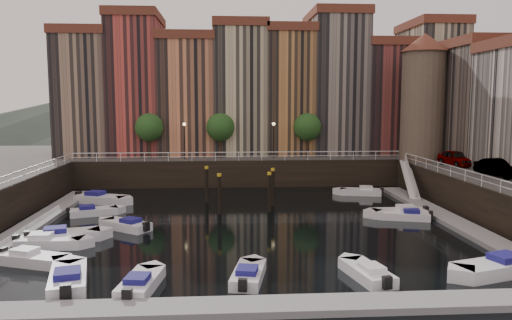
{
  "coord_description": "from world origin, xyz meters",
  "views": [
    {
      "loc": [
        -1.71,
        -38.72,
        9.46
      ],
      "look_at": [
        1.12,
        4.0,
        4.47
      ],
      "focal_mm": 35.0,
      "sensor_mm": 36.0,
      "label": 1
    }
  ],
  "objects": [
    {
      "name": "ground",
      "position": [
        0.0,
        0.0,
        0.0
      ],
      "size": [
        200.0,
        200.0,
        0.0
      ],
      "primitive_type": "plane",
      "color": "black",
      "rests_on": "ground"
    },
    {
      "name": "quay_far",
      "position": [
        0.0,
        26.0,
        1.5
      ],
      "size": [
        80.0,
        20.0,
        3.0
      ],
      "primitive_type": "cube",
      "color": "black",
      "rests_on": "ground"
    },
    {
      "name": "dock_left",
      "position": [
        -16.2,
        -1.0,
        0.17
      ],
      "size": [
        2.0,
        28.0,
        0.35
      ],
      "primitive_type": "cube",
      "color": "gray",
      "rests_on": "ground"
    },
    {
      "name": "dock_right",
      "position": [
        16.2,
        -1.0,
        0.17
      ],
      "size": [
        2.0,
        28.0,
        0.35
      ],
      "primitive_type": "cube",
      "color": "gray",
      "rests_on": "ground"
    },
    {
      "name": "dock_near",
      "position": [
        0.0,
        -17.0,
        0.17
      ],
      "size": [
        30.0,
        2.0,
        0.35
      ],
      "primitive_type": "cube",
      "color": "gray",
      "rests_on": "ground"
    },
    {
      "name": "mountains",
      "position": [
        1.72,
        110.0,
        7.92
      ],
      "size": [
        145.0,
        100.0,
        18.0
      ],
      "color": "#2D382D",
      "rests_on": "ground"
    },
    {
      "name": "far_terrace",
      "position": [
        3.31,
        23.5,
        10.95
      ],
      "size": [
        48.7,
        10.3,
        17.5
      ],
      "color": "#977860",
      "rests_on": "quay_far"
    },
    {
      "name": "corner_tower",
      "position": [
        20.0,
        14.5,
        10.19
      ],
      "size": [
        5.2,
        5.2,
        13.8
      ],
      "color": "#6B5B4C",
      "rests_on": "quay_right"
    },
    {
      "name": "promenade_trees",
      "position": [
        -1.33,
        18.2,
        6.58
      ],
      "size": [
        21.2,
        3.2,
        5.2
      ],
      "color": "black",
      "rests_on": "quay_far"
    },
    {
      "name": "street_lamps",
      "position": [
        -1.0,
        17.2,
        5.9
      ],
      "size": [
        10.36,
        0.36,
        4.18
      ],
      "color": "black",
      "rests_on": "quay_far"
    },
    {
      "name": "railings",
      "position": [
        0.0,
        4.88,
        3.79
      ],
      "size": [
        36.08,
        34.04,
        0.52
      ],
      "color": "white",
      "rests_on": "ground"
    },
    {
      "name": "gangway",
      "position": [
        17.1,
        10.0,
        1.92
      ],
      "size": [
        2.78,
        8.32,
        3.73
      ],
      "color": "white",
      "rests_on": "ground"
    },
    {
      "name": "mooring_pilings",
      "position": [
        -0.08,
        5.06,
        1.65
      ],
      "size": [
        6.43,
        5.22,
        3.78
      ],
      "color": "black",
      "rests_on": "ground"
    },
    {
      "name": "boat_left_0",
      "position": [
        -12.96,
        -9.62,
        0.34
      ],
      "size": [
        4.44,
        2.92,
        1.0
      ],
      "rotation": [
        0.0,
        0.0,
        -0.36
      ],
      "color": "white",
      "rests_on": "ground"
    },
    {
      "name": "boat_left_1",
      "position": [
        -13.16,
        -6.15,
        0.34
      ],
      "size": [
        4.48,
        1.76,
        1.02
      ],
      "rotation": [
        0.0,
        0.0,
        -0.03
      ],
      "color": "white",
      "rests_on": "ground"
    },
    {
      "name": "boat_left_2",
      "position": [
        -12.64,
        -4.8,
        0.37
      ],
      "size": [
        4.95,
        2.91,
        1.11
      ],
      "rotation": [
        0.0,
        0.0,
        0.27
      ],
      "color": "white",
      "rests_on": "ground"
    },
    {
      "name": "boat_left_3",
      "position": [
        -12.7,
        3.14,
        0.32
      ],
      "size": [
        4.18,
        2.67,
        0.94
      ],
      "rotation": [
        0.0,
        0.0,
        0.34
      ],
      "color": "white",
      "rests_on": "ground"
    },
    {
      "name": "boat_left_4",
      "position": [
        -13.29,
        8.31,
        0.4
      ],
      "size": [
        5.24,
        3.46,
        1.18
      ],
      "rotation": [
        0.0,
        0.0,
        -0.36
      ],
      "color": "white",
      "rests_on": "ground"
    },
    {
      "name": "boat_right_0",
      "position": [
        13.32,
        -13.14,
        0.4
      ],
      "size": [
        5.31,
        3.26,
        1.19
      ],
      "rotation": [
        0.0,
        0.0,
        3.45
      ],
      "color": "white",
      "rests_on": "ground"
    },
    {
      "name": "boat_right_2",
      "position": [
        13.02,
        -0.11,
        0.32
      ],
      "size": [
        4.19,
        2.45,
        0.94
      ],
      "rotation": [
        0.0,
        0.0,
        2.87
      ],
      "color": "white",
      "rests_on": "ground"
    },
    {
      "name": "boat_right_3",
      "position": [
        12.85,
        0.75,
        0.36
      ],
      "size": [
        4.62,
        1.68,
        1.06
      ],
      "rotation": [
        0.0,
        0.0,
        3.14
      ],
      "color": "white",
      "rests_on": "ground"
    },
    {
      "name": "boat_right_4",
      "position": [
        12.4,
        10.73,
        0.34
      ],
      "size": [
        4.45,
        2.45,
        1.0
      ],
      "rotation": [
        0.0,
        0.0,
        2.91
      ],
      "color": "white",
      "rests_on": "ground"
    },
    {
      "name": "boat_near_0",
      "position": [
        -9.72,
        -13.39,
        0.38
      ],
      "size": [
        2.87,
        5.05,
        1.13
      ],
      "rotation": [
        0.0,
        0.0,
        1.82
      ],
      "color": "white",
      "rests_on": "ground"
    },
    {
      "name": "boat_near_1",
      "position": [
        -5.95,
        -14.08,
        0.33
      ],
      "size": [
        2.09,
        4.36,
        0.98
      ],
      "rotation": [
        0.0,
        0.0,
        1.43
      ],
      "color": "white",
      "rests_on": "ground"
    },
    {
      "name": "boat_near_2",
      "position": [
        -0.43,
        -13.16,
        0.32
      ],
      "size": [
        2.22,
        4.24,
        0.95
      ],
      "rotation": [
        0.0,
        0.0,
        1.38
      ],
      "color": "white",
      "rests_on": "ground"
    },
    {
      "name": "boat_near_3",
      "position": [
        6.0,
        -13.28,
        0.33
      ],
      "size": [
        2.33,
        4.34,
        0.97
      ],
      "rotation": [
        0.0,
        0.0,
        1.78
      ],
      "color": "white",
      "rests_on": "ground"
    },
    {
      "name": "car_a",
      "position": [
        21.5,
        9.26,
        3.78
      ],
      "size": [
        2.34,
        4.76,
        1.56
      ],
      "primitive_type": "imported",
      "rotation": [
        0.0,
        0.0,
        0.11
      ],
      "color": "gray",
      "rests_on": "quay_right"
    },
    {
      "name": "car_b",
      "position": [
        21.79,
        1.63,
        3.79
      ],
      "size": [
        2.79,
        5.05,
        1.58
      ],
      "primitive_type": "imported",
      "rotation": [
        0.0,
        0.0,
        0.25
      ],
      "color": "gray",
      "rests_on": "quay_right"
    },
    {
      "name": "boat_extra_608",
      "position": [
        -8.94,
        -1.87,
        0.33
      ],
      "size": [
        4.19,
        3.63,
        0.99
      ],
      "rotation": [
        0.0,
        0.0,
        2.52
      ],
      "color": "white",
      "rests_on": "ground"
    }
  ]
}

